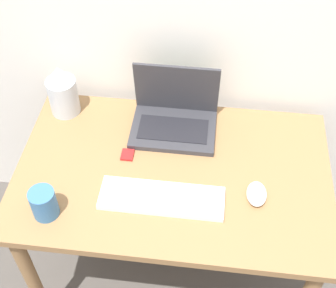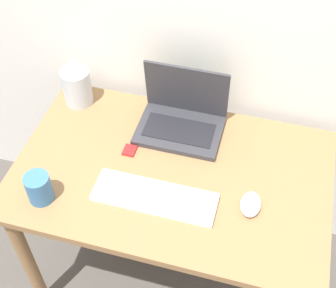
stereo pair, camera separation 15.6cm
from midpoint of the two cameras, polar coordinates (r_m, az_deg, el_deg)
desk at (r=1.69m, az=3.06°, el=-5.52°), size 1.09×0.68×0.70m
laptop at (r=1.72m, az=4.32°, el=3.30°), size 0.31×0.23×0.24m
keyboard at (r=1.53m, az=1.30°, el=-6.64°), size 0.41×0.13×0.02m
mouse at (r=1.55m, az=12.92°, el=-7.35°), size 0.07×0.10×0.03m
vase at (r=1.81m, az=-8.75°, el=7.52°), size 0.11×0.11×0.21m
mp3_player at (r=1.67m, az=-2.05°, el=-0.93°), size 0.04×0.05×0.01m
mug at (r=1.54m, az=-12.69°, el=-5.43°), size 0.08×0.08×0.10m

